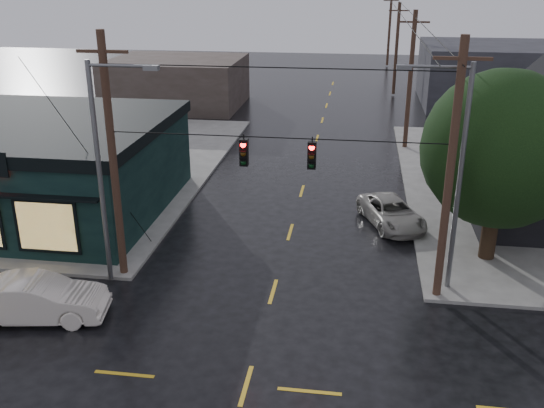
# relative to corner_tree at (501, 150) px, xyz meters

# --- Properties ---
(ground_plane) EXTENTS (160.00, 160.00, 0.00)m
(ground_plane) POSITION_rel_corner_tree_xyz_m (-9.06, -10.21, -5.14)
(ground_plane) COLOR black
(sidewalk_nw) EXTENTS (28.00, 28.00, 0.15)m
(sidewalk_nw) POSITION_rel_corner_tree_xyz_m (-29.06, 9.79, -5.07)
(sidewalk_nw) COLOR slate
(sidewalk_nw) RESTS_ON ground
(pizza_shop) EXTENTS (16.30, 12.34, 4.90)m
(pizza_shop) POSITION_rel_corner_tree_xyz_m (-24.06, 2.73, -2.58)
(pizza_shop) COLOR black
(pizza_shop) RESTS_ON ground
(corner_tree) EXTENTS (6.72, 6.72, 8.37)m
(corner_tree) POSITION_rel_corner_tree_xyz_m (0.00, 0.00, 0.00)
(corner_tree) COLOR black
(corner_tree) RESTS_ON ground
(utility_pole_nw) EXTENTS (2.00, 0.32, 10.15)m
(utility_pole_nw) POSITION_rel_corner_tree_xyz_m (-15.56, -3.71, -5.14)
(utility_pole_nw) COLOR #341E17
(utility_pole_nw) RESTS_ON ground
(utility_pole_ne) EXTENTS (2.00, 0.32, 10.15)m
(utility_pole_ne) POSITION_rel_corner_tree_xyz_m (-2.56, -3.71, -5.14)
(utility_pole_ne) COLOR #341E17
(utility_pole_ne) RESTS_ON ground
(utility_pole_far_a) EXTENTS (2.00, 0.32, 9.65)m
(utility_pole_far_a) POSITION_rel_corner_tree_xyz_m (-2.56, 17.79, -5.14)
(utility_pole_far_a) COLOR #341E17
(utility_pole_far_a) RESTS_ON ground
(utility_pole_far_b) EXTENTS (2.00, 0.32, 9.15)m
(utility_pole_far_b) POSITION_rel_corner_tree_xyz_m (-2.56, 37.79, -5.14)
(utility_pole_far_b) COLOR #341E17
(utility_pole_far_b) RESTS_ON ground
(utility_pole_far_c) EXTENTS (2.00, 0.32, 9.15)m
(utility_pole_far_c) POSITION_rel_corner_tree_xyz_m (-2.56, 57.79, -5.14)
(utility_pole_far_c) COLOR #341E17
(utility_pole_far_c) RESTS_ON ground
(span_signal_assembly) EXTENTS (13.00, 0.48, 1.23)m
(span_signal_assembly) POSITION_rel_corner_tree_xyz_m (-8.96, -3.71, 0.56)
(span_signal_assembly) COLOR black
(span_signal_assembly) RESTS_ON ground
(streetlight_nw) EXTENTS (5.40, 0.30, 9.15)m
(streetlight_nw) POSITION_rel_corner_tree_xyz_m (-15.86, -4.41, -5.14)
(streetlight_nw) COLOR slate
(streetlight_nw) RESTS_ON ground
(streetlight_ne) EXTENTS (5.40, 0.30, 9.15)m
(streetlight_ne) POSITION_rel_corner_tree_xyz_m (-2.06, -3.01, -5.14)
(streetlight_ne) COLOR slate
(streetlight_ne) RESTS_ON ground
(bg_building_west) EXTENTS (12.00, 10.00, 4.40)m
(bg_building_west) POSITION_rel_corner_tree_xyz_m (-23.06, 29.79, -2.94)
(bg_building_west) COLOR #3A302A
(bg_building_west) RESTS_ON ground
(bg_building_east) EXTENTS (14.00, 12.00, 5.60)m
(bg_building_east) POSITION_rel_corner_tree_xyz_m (6.94, 34.79, -2.34)
(bg_building_east) COLOR #27272C
(bg_building_east) RESTS_ON ground
(sedan_cream) EXTENTS (5.32, 2.58, 1.68)m
(sedan_cream) POSITION_rel_corner_tree_xyz_m (-17.41, -7.49, -4.30)
(sedan_cream) COLOR silver
(sedan_cream) RESTS_ON ground
(suv_silver) EXTENTS (3.81, 5.32, 1.35)m
(suv_silver) POSITION_rel_corner_tree_xyz_m (-4.08, 3.44, -4.47)
(suv_silver) COLOR #9E9A92
(suv_silver) RESTS_ON ground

